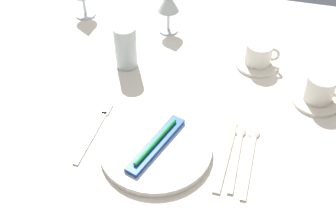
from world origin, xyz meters
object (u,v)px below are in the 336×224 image
object	(u,v)px
toothbrush_package	(156,144)
wine_glass_left	(168,4)
fork_outer	(95,130)
spoon_soup	(238,149)
dinner_knife	(226,157)
coffee_cup_left	(321,88)
dinner_plate	(156,148)
coffee_cup_right	(259,53)
spoon_dessert	(251,153)
drink_tumbler	(126,47)

from	to	relation	value
toothbrush_package	wine_glass_left	bearing A→B (deg)	100.99
fork_outer	spoon_soup	world-z (taller)	spoon_soup
dinner_knife	coffee_cup_left	world-z (taller)	coffee_cup_left
dinner_plate	dinner_knife	world-z (taller)	dinner_plate
dinner_plate	coffee_cup_right	xyz separation A→B (m)	(0.21, 0.40, 0.03)
fork_outer	spoon_dessert	xyz separation A→B (m)	(0.40, 0.02, 0.00)
fork_outer	drink_tumbler	bearing A→B (deg)	90.83
toothbrush_package	drink_tumbler	bearing A→B (deg)	119.87
spoon_dessert	drink_tumbler	bearing A→B (deg)	147.68
dinner_knife	drink_tumbler	distance (m)	0.45
spoon_soup	dinner_knife	bearing A→B (deg)	-129.05
drink_tumbler	spoon_soup	bearing A→B (deg)	-34.28
wine_glass_left	drink_tumbler	size ratio (longest dim) A/B	1.04
fork_outer	dinner_knife	distance (m)	0.34
dinner_knife	coffee_cup_left	distance (m)	0.34
dinner_plate	drink_tumbler	bearing A→B (deg)	119.87
spoon_dessert	coffee_cup_left	size ratio (longest dim) A/B	2.23
fork_outer	spoon_dessert	distance (m)	0.40
spoon_dessert	spoon_soup	bearing A→B (deg)	175.03
fork_outer	coffee_cup_left	world-z (taller)	coffee_cup_left
fork_outer	spoon_dessert	size ratio (longest dim) A/B	0.94
spoon_soup	spoon_dessert	xyz separation A→B (m)	(0.03, -0.00, 0.00)
dinner_plate	coffee_cup_right	distance (m)	0.46
spoon_soup	toothbrush_package	bearing A→B (deg)	-164.94
toothbrush_package	spoon_soup	distance (m)	0.20
toothbrush_package	fork_outer	world-z (taller)	toothbrush_package
fork_outer	coffee_cup_left	bearing A→B (deg)	24.91
spoon_dessert	drink_tumbler	world-z (taller)	drink_tumbler
dinner_plate	spoon_dessert	bearing A→B (deg)	12.25
coffee_cup_right	dinner_plate	bearing A→B (deg)	-117.02
spoon_soup	spoon_dessert	size ratio (longest dim) A/B	0.95
dinner_plate	toothbrush_package	distance (m)	0.02
dinner_knife	spoon_soup	world-z (taller)	spoon_soup
toothbrush_package	spoon_dessert	xyz separation A→B (m)	(0.23, 0.05, -0.02)
coffee_cup_left	coffee_cup_right	xyz separation A→B (m)	(-0.18, 0.12, -0.00)
spoon_dessert	drink_tumbler	size ratio (longest dim) A/B	1.74
fork_outer	coffee_cup_right	distance (m)	0.54
fork_outer	toothbrush_package	bearing A→B (deg)	-9.09
toothbrush_package	coffee_cup_right	distance (m)	0.45
dinner_plate	coffee_cup_left	size ratio (longest dim) A/B	2.66
dinner_plate	spoon_dessert	distance (m)	0.23
dinner_plate	fork_outer	size ratio (longest dim) A/B	1.27
fork_outer	dinner_knife	world-z (taller)	same
coffee_cup_left	dinner_knife	bearing A→B (deg)	-128.92
spoon_soup	coffee_cup_right	bearing A→B (deg)	88.23
wine_glass_left	coffee_cup_left	bearing A→B (deg)	-25.18
toothbrush_package	drink_tumbler	distance (m)	0.35
spoon_dessert	fork_outer	bearing A→B (deg)	-176.81
fork_outer	drink_tumbler	size ratio (longest dim) A/B	1.64
wine_glass_left	toothbrush_package	bearing A→B (deg)	-79.01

